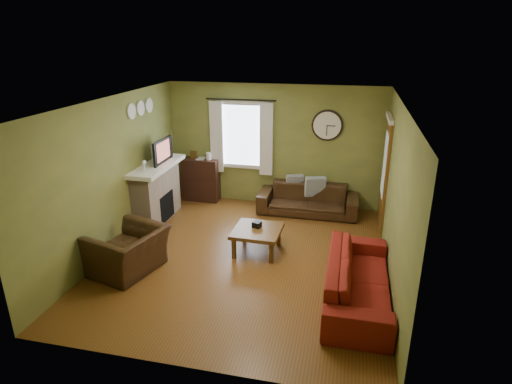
% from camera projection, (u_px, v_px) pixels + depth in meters
% --- Properties ---
extents(floor, '(4.60, 5.20, 0.00)m').
position_uv_depth(floor, '(245.00, 258.00, 7.22)').
color(floor, brown).
rests_on(floor, ground).
extents(ceiling, '(4.60, 5.20, 0.00)m').
position_uv_depth(ceiling, '(243.00, 103.00, 6.32)').
color(ceiling, white).
rests_on(ceiling, ground).
extents(wall_left, '(0.00, 5.20, 2.60)m').
position_uv_depth(wall_left, '(113.00, 175.00, 7.25)').
color(wall_left, olive).
rests_on(wall_left, ground).
extents(wall_right, '(0.00, 5.20, 2.60)m').
position_uv_depth(wall_right, '(395.00, 197.00, 6.29)').
color(wall_right, olive).
rests_on(wall_right, ground).
extents(wall_back, '(4.60, 0.00, 2.60)m').
position_uv_depth(wall_back, '(274.00, 146.00, 9.15)').
color(wall_back, olive).
rests_on(wall_back, ground).
extents(wall_front, '(4.60, 0.00, 2.60)m').
position_uv_depth(wall_front, '(182.00, 268.00, 4.39)').
color(wall_front, olive).
rests_on(wall_front, ground).
extents(fireplace, '(0.40, 1.40, 1.10)m').
position_uv_depth(fireplace, '(157.00, 194.00, 8.52)').
color(fireplace, tan).
rests_on(fireplace, floor).
extents(firebox, '(0.04, 0.60, 0.55)m').
position_uv_depth(firebox, '(167.00, 207.00, 8.57)').
color(firebox, black).
rests_on(firebox, fireplace).
extents(mantel, '(0.58, 1.60, 0.08)m').
position_uv_depth(mantel, '(156.00, 166.00, 8.31)').
color(mantel, white).
rests_on(mantel, fireplace).
extents(tv, '(0.08, 0.60, 0.35)m').
position_uv_depth(tv, '(159.00, 153.00, 8.36)').
color(tv, black).
rests_on(tv, mantel).
extents(tv_screen, '(0.02, 0.62, 0.36)m').
position_uv_depth(tv_screen, '(163.00, 151.00, 8.33)').
color(tv_screen, '#994C3F').
rests_on(tv_screen, mantel).
extents(medallion_left, '(0.28, 0.28, 0.03)m').
position_uv_depth(medallion_left, '(131.00, 111.00, 7.64)').
color(medallion_left, white).
rests_on(medallion_left, wall_left).
extents(medallion_mid, '(0.28, 0.28, 0.03)m').
position_uv_depth(medallion_mid, '(141.00, 108.00, 7.96)').
color(medallion_mid, white).
rests_on(medallion_mid, wall_left).
extents(medallion_right, '(0.28, 0.28, 0.03)m').
position_uv_depth(medallion_right, '(149.00, 105.00, 8.28)').
color(medallion_right, white).
rests_on(medallion_right, wall_left).
extents(window_pane, '(1.00, 0.02, 1.30)m').
position_uv_depth(window_pane, '(242.00, 135.00, 9.20)').
color(window_pane, silver).
rests_on(window_pane, wall_back).
extents(curtain_rod, '(0.03, 0.03, 1.50)m').
position_uv_depth(curtain_rod, '(241.00, 100.00, 8.84)').
color(curtain_rod, black).
rests_on(curtain_rod, wall_back).
extents(curtain_left, '(0.28, 0.04, 1.55)m').
position_uv_depth(curtain_left, '(216.00, 137.00, 9.24)').
color(curtain_left, silver).
rests_on(curtain_left, wall_back).
extents(curtain_right, '(0.28, 0.04, 1.55)m').
position_uv_depth(curtain_right, '(266.00, 140.00, 9.02)').
color(curtain_right, silver).
rests_on(curtain_right, wall_back).
extents(wall_clock, '(0.64, 0.06, 0.64)m').
position_uv_depth(wall_clock, '(327.00, 125.00, 8.70)').
color(wall_clock, white).
rests_on(wall_clock, wall_back).
extents(door, '(0.05, 0.90, 2.10)m').
position_uv_depth(door, '(385.00, 175.00, 8.08)').
color(door, brown).
rests_on(door, floor).
extents(bookshelf, '(0.81, 0.34, 0.96)m').
position_uv_depth(bookshelf, '(201.00, 180.00, 9.59)').
color(bookshelf, black).
rests_on(bookshelf, floor).
extents(book, '(0.19, 0.25, 0.02)m').
position_uv_depth(book, '(197.00, 159.00, 9.44)').
color(book, '#553816').
rests_on(book, bookshelf).
extents(sofa_brown, '(2.06, 0.81, 0.60)m').
position_uv_depth(sofa_brown, '(308.00, 199.00, 8.94)').
color(sofa_brown, black).
rests_on(sofa_brown, floor).
extents(pillow_left, '(0.38, 0.23, 0.36)m').
position_uv_depth(pillow_left, '(295.00, 183.00, 9.16)').
color(pillow_left, '#88929E').
rests_on(pillow_left, sofa_brown).
extents(pillow_right, '(0.44, 0.26, 0.42)m').
position_uv_depth(pillow_right, '(315.00, 187.00, 8.94)').
color(pillow_right, '#88929E').
rests_on(pillow_right, sofa_brown).
extents(sofa_red, '(0.87, 2.22, 0.65)m').
position_uv_depth(sofa_red, '(358.00, 279.00, 5.99)').
color(sofa_red, maroon).
rests_on(sofa_red, floor).
extents(armchair, '(1.19, 1.28, 0.70)m').
position_uv_depth(armchair, '(128.00, 251.00, 6.71)').
color(armchair, black).
rests_on(armchair, floor).
extents(coffee_table, '(0.82, 0.82, 0.43)m').
position_uv_depth(coffee_table, '(257.00, 240.00, 7.36)').
color(coffee_table, '#553816').
rests_on(coffee_table, floor).
extents(tissue_box, '(0.17, 0.17, 0.10)m').
position_uv_depth(tissue_box, '(257.00, 229.00, 7.37)').
color(tissue_box, black).
rests_on(tissue_box, coffee_table).
extents(wine_glass_a, '(0.07, 0.07, 0.20)m').
position_uv_depth(wine_glass_a, '(144.00, 167.00, 7.78)').
color(wine_glass_a, white).
rests_on(wine_glass_a, mantel).
extents(wine_glass_b, '(0.07, 0.07, 0.21)m').
position_uv_depth(wine_glass_b, '(145.00, 166.00, 7.81)').
color(wine_glass_b, white).
rests_on(wine_glass_b, mantel).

